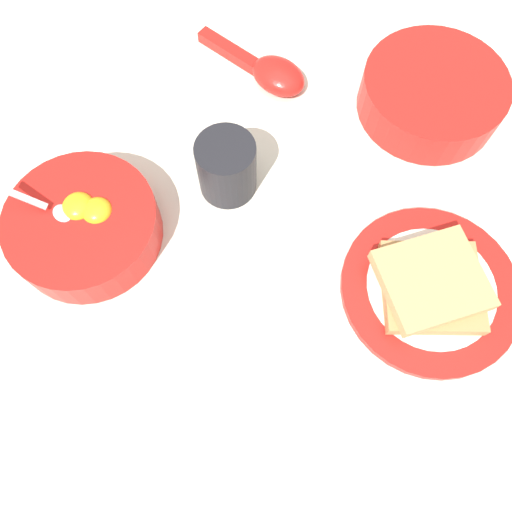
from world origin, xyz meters
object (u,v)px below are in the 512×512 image
egg_bowl (84,225)px  toast_plate (430,289)px  soup_spoon (270,72)px  drinking_cup (227,167)px  congee_bowl (432,93)px  toast_sandwich (432,284)px

egg_bowl → toast_plate: bearing=34.7°
soup_spoon → drinking_cup: (0.08, -0.15, 0.03)m
soup_spoon → congee_bowl: size_ratio=0.97×
toast_plate → soup_spoon: size_ratio=1.14×
congee_bowl → toast_plate: bearing=-51.9°
toast_plate → drinking_cup: bearing=-166.4°
toast_sandwich → egg_bowl: bearing=-145.7°
egg_bowl → drinking_cup: size_ratio=2.21×
toast_plate → drinking_cup: size_ratio=2.59×
egg_bowl → congee_bowl: bearing=68.6°
toast_plate → congee_bowl: congee_bowl is taller
soup_spoon → toast_sandwich: bearing=-16.0°
toast_sandwich → congee_bowl: congee_bowl is taller
egg_bowl → soup_spoon: 0.31m
egg_bowl → congee_bowl: size_ratio=0.94×
congee_bowl → soup_spoon: bearing=-148.0°
egg_bowl → soup_spoon: bearing=92.1°
congee_bowl → drinking_cup: drinking_cup is taller
egg_bowl → toast_plate: 0.39m
toast_plate → drinking_cup: 0.27m
toast_plate → congee_bowl: size_ratio=1.10×
soup_spoon → congee_bowl: congee_bowl is taller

